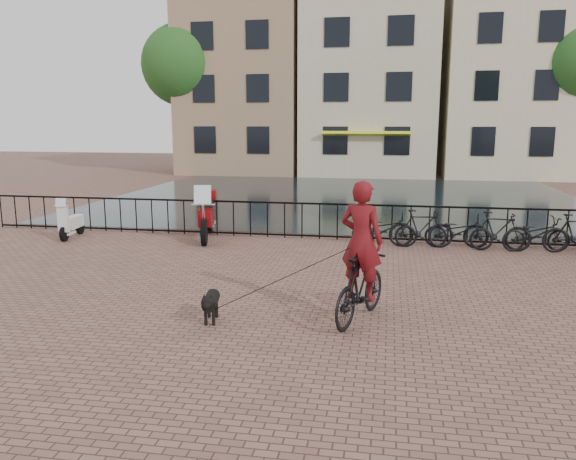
% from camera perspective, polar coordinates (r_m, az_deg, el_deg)
% --- Properties ---
extents(ground, '(100.00, 100.00, 0.00)m').
position_cam_1_polar(ground, '(8.30, -3.76, -12.07)').
color(ground, brown).
rests_on(ground, ground).
extents(canal_water, '(20.00, 20.00, 0.00)m').
position_cam_1_polar(canal_water, '(24.99, 5.84, 3.39)').
color(canal_water, black).
rests_on(canal_water, ground).
extents(railing, '(20.00, 0.05, 1.02)m').
position_cam_1_polar(railing, '(15.76, 3.23, 0.89)').
color(railing, black).
rests_on(railing, ground).
extents(canal_house_left, '(7.50, 9.00, 12.80)m').
position_cam_1_polar(canal_house_left, '(38.70, -3.99, 15.55)').
color(canal_house_left, '#997859').
rests_on(canal_house_left, ground).
extents(canal_house_mid, '(8.00, 9.50, 11.80)m').
position_cam_1_polar(canal_house_mid, '(37.53, 8.37, 14.84)').
color(canal_house_mid, '#BCB38E').
rests_on(canal_house_mid, ground).
extents(canal_house_right, '(7.00, 9.00, 13.30)m').
position_cam_1_polar(canal_house_right, '(38.15, 20.95, 15.33)').
color(canal_house_right, '#C8B894').
rests_on(canal_house_right, ground).
extents(tree_far_left, '(5.04, 5.04, 9.27)m').
position_cam_1_polar(tree_far_left, '(36.91, -10.68, 16.13)').
color(tree_far_left, black).
rests_on(tree_far_left, ground).
extents(cyclist, '(1.21, 2.07, 2.73)m').
position_cam_1_polar(cyclist, '(9.20, 7.43, -3.03)').
color(cyclist, black).
rests_on(cyclist, ground).
extents(dog, '(0.41, 0.88, 0.57)m').
position_cam_1_polar(dog, '(9.39, -7.82, -7.54)').
color(dog, black).
rests_on(dog, ground).
extents(motorcycle, '(1.07, 2.39, 1.66)m').
position_cam_1_polar(motorcycle, '(15.87, -8.27, 2.06)').
color(motorcycle, maroon).
rests_on(motorcycle, ground).
extents(scooter, '(0.53, 1.37, 1.24)m').
position_cam_1_polar(scooter, '(17.06, -21.14, 1.32)').
color(scooter, silver).
rests_on(scooter, ground).
extents(parked_bike_0, '(1.74, 0.68, 0.90)m').
position_cam_1_polar(parked_bike_0, '(15.07, 9.75, 0.08)').
color(parked_bike_0, black).
rests_on(parked_bike_0, ground).
extents(parked_bike_1, '(1.68, 0.55, 1.00)m').
position_cam_1_polar(parked_bike_1, '(15.09, 13.36, 0.14)').
color(parked_bike_1, black).
rests_on(parked_bike_1, ground).
extents(parked_bike_2, '(1.78, 0.83, 0.90)m').
position_cam_1_polar(parked_bike_2, '(15.18, 16.94, -0.16)').
color(parked_bike_2, black).
rests_on(parked_bike_2, ground).
extents(parked_bike_3, '(1.72, 0.73, 1.00)m').
position_cam_1_polar(parked_bike_3, '(15.31, 20.47, -0.10)').
color(parked_bike_3, black).
rests_on(parked_bike_3, ground).
extents(parked_bike_4, '(1.79, 0.87, 0.90)m').
position_cam_1_polar(parked_bike_4, '(15.52, 23.91, -0.39)').
color(parked_bike_4, black).
rests_on(parked_bike_4, ground).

